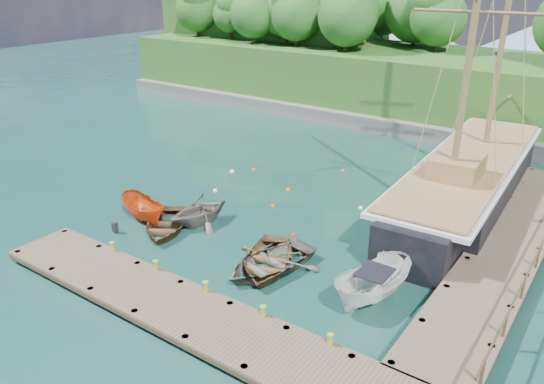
{
  "coord_description": "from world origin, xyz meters",
  "views": [
    {
      "loc": [
        15.24,
        -18.99,
        13.16
      ],
      "look_at": [
        0.01,
        2.57,
        2.0
      ],
      "focal_mm": 35.0,
      "sensor_mm": 36.0,
      "label": 1
    }
  ],
  "objects": [
    {
      "name": "mooring_buoy_4",
      "position": [
        -6.06,
        8.95,
        0.0
      ],
      "size": [
        0.28,
        0.28,
        0.28
      ],
      "primitive_type": "sphere",
      "color": "orange",
      "rests_on": "ground"
    },
    {
      "name": "mooring_buoy_3",
      "position": [
        3.04,
        7.4,
        0.0
      ],
      "size": [
        0.29,
        0.29,
        0.29
      ],
      "primitive_type": "sphere",
      "color": "silver",
      "rests_on": "ground"
    },
    {
      "name": "motorboat_orange",
      "position": [
        -6.26,
        -1.06,
        0.0
      ],
      "size": [
        4.22,
        2.49,
        1.53
      ],
      "primitive_type": "imported",
      "rotation": [
        0.0,
        0.0,
        1.3
      ],
      "color": "#D14510",
      "rests_on": "ground"
    },
    {
      "name": "mooring_buoy_7",
      "position": [
        1.7,
        2.2,
        0.0
      ],
      "size": [
        0.27,
        0.27,
        0.27
      ],
      "primitive_type": "sphere",
      "color": "red",
      "rests_on": "ground"
    },
    {
      "name": "bollard_2",
      "position": [
        2.0,
        -5.1,
        0.0
      ],
      "size": [
        0.26,
        0.26,
        0.45
      ],
      "primitive_type": "cylinder",
      "color": "olive",
      "rests_on": "ground"
    },
    {
      "name": "headland",
      "position": [
        -12.88,
        31.36,
        5.54
      ],
      "size": [
        51.0,
        19.31,
        12.9
      ],
      "color": "#474744",
      "rests_on": "ground"
    },
    {
      "name": "rowboat_2",
      "position": [
        2.41,
        -1.24,
        0.0
      ],
      "size": [
        5.04,
        5.74,
        0.99
      ],
      "primitive_type": "imported",
      "rotation": [
        0.0,
        0.0,
        0.41
      ],
      "color": "brown",
      "rests_on": "ground"
    },
    {
      "name": "bollard_1",
      "position": [
        -1.0,
        -5.1,
        0.0
      ],
      "size": [
        0.26,
        0.26,
        0.45
      ],
      "primitive_type": "cylinder",
      "color": "olive",
      "rests_on": "ground"
    },
    {
      "name": "cabin_boat_white",
      "position": [
        7.71,
        -0.87,
        0.0
      ],
      "size": [
        2.66,
        4.94,
        1.81
      ],
      "primitive_type": "imported",
      "rotation": [
        0.0,
        0.0,
        -0.2
      ],
      "color": "silver",
      "rests_on": "ground"
    },
    {
      "name": "dock_east",
      "position": [
        11.5,
        7.0,
        0.43
      ],
      "size": [
        3.2,
        24.0,
        1.1
      ],
      "color": "#4F3F30",
      "rests_on": "ground"
    },
    {
      "name": "mooring_buoy_6",
      "position": [
        -7.08,
        7.75,
        0.0
      ],
      "size": [
        0.35,
        0.35,
        0.35
      ],
      "primitive_type": "sphere",
      "color": "white",
      "rests_on": "ground"
    },
    {
      "name": "rowboat_0",
      "position": [
        -4.4,
        -1.26,
        0.0
      ],
      "size": [
        5.01,
        5.39,
        0.91
      ],
      "primitive_type": "imported",
      "rotation": [
        0.0,
        0.0,
        0.57
      ],
      "color": "#4F321E",
      "rests_on": "ground"
    },
    {
      "name": "rowboat_3",
      "position": [
        2.64,
        -1.37,
        0.0
      ],
      "size": [
        4.51,
        5.55,
        1.01
      ],
      "primitive_type": "imported",
      "rotation": [
        0.0,
        0.0,
        -0.23
      ],
      "color": "#585349",
      "rests_on": "ground"
    },
    {
      "name": "bollard_0",
      "position": [
        -4.0,
        -5.1,
        0.0
      ],
      "size": [
        0.26,
        0.26,
        0.45
      ],
      "primitive_type": "cylinder",
      "color": "olive",
      "rests_on": "ground"
    },
    {
      "name": "mooring_buoy_1",
      "position": [
        -2.05,
        7.27,
        0.0
      ],
      "size": [
        0.31,
        0.31,
        0.31
      ],
      "primitive_type": "sphere",
      "color": "#E56109",
      "rests_on": "ground"
    },
    {
      "name": "rowboat_1",
      "position": [
        -3.44,
        0.42,
        0.0
      ],
      "size": [
        3.81,
        4.19,
        1.9
      ],
      "primitive_type": "imported",
      "rotation": [
        0.0,
        0.0,
        -0.22
      ],
      "color": "#685E56",
      "rests_on": "ground"
    },
    {
      "name": "bollard_3",
      "position": [
        5.0,
        -5.1,
        0.0
      ],
      "size": [
        0.26,
        0.26,
        0.45
      ],
      "primitive_type": "cylinder",
      "color": "olive",
      "rests_on": "ground"
    },
    {
      "name": "schooner",
      "position": [
        7.7,
        12.15,
        1.14
      ],
      "size": [
        5.93,
        27.9,
        20.5
      ],
      "rotation": [
        0.0,
        0.0,
        0.04
      ],
      "color": "black",
      "rests_on": "ground"
    },
    {
      "name": "mooring_buoy_5",
      "position": [
        -0.81,
        12.37,
        0.0
      ],
      "size": [
        0.27,
        0.27,
        0.27
      ],
      "primitive_type": "sphere",
      "color": "#EC481F",
      "rests_on": "ground"
    },
    {
      "name": "ground",
      "position": [
        0.0,
        0.0,
        0.0
      ],
      "size": [
        160.0,
        160.0,
        0.0
      ],
      "primitive_type": "plane",
      "color": "#0F3425",
      "rests_on": "ground"
    },
    {
      "name": "bollard_4",
      "position": [
        8.0,
        -5.1,
        0.0
      ],
      "size": [
        0.26,
        0.26,
        0.45
      ],
      "primitive_type": "cylinder",
      "color": "olive",
      "rests_on": "ground"
    },
    {
      "name": "dock_near",
      "position": [
        2.0,
        -6.5,
        0.43
      ],
      "size": [
        20.0,
        3.2,
        1.1
      ],
      "color": "#4F3F30",
      "rests_on": "ground"
    },
    {
      "name": "mooring_buoy_0",
      "position": [
        -5.78,
        4.45,
        0.0
      ],
      "size": [
        0.31,
        0.31,
        0.31
      ],
      "primitive_type": "sphere",
      "color": "white",
      "rests_on": "ground"
    },
    {
      "name": "mooring_buoy_2",
      "position": [
        -1.38,
        4.61,
        0.0
      ],
      "size": [
        0.29,
        0.29,
        0.29
      ],
      "primitive_type": "sphere",
      "color": "#CE4E00",
      "rests_on": "ground"
    }
  ]
}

